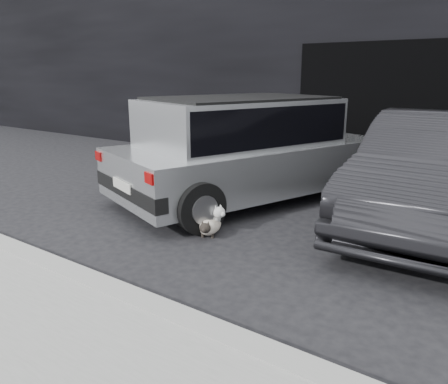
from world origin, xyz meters
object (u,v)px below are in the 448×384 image
Objects in this scene: second_car at (434,170)px; cat_siamese at (210,226)px; silver_hatchback at (245,144)px; cat_white at (206,215)px.

cat_siamese is at bearing -138.95° from second_car.
silver_hatchback is 1.07× the size of second_car.
second_car is 3.11m from cat_white.
cat_siamese is (-2.18, -2.10, -0.63)m from second_car.
silver_hatchback reaches higher than second_car.
silver_hatchback is at bearing -155.14° from cat_white.
silver_hatchback is 5.77× the size of cat_white.
cat_white is (-2.35, -1.96, -0.56)m from second_car.
cat_white reaches higher than cat_siamese.
cat_white is at bearing -143.03° from second_car.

